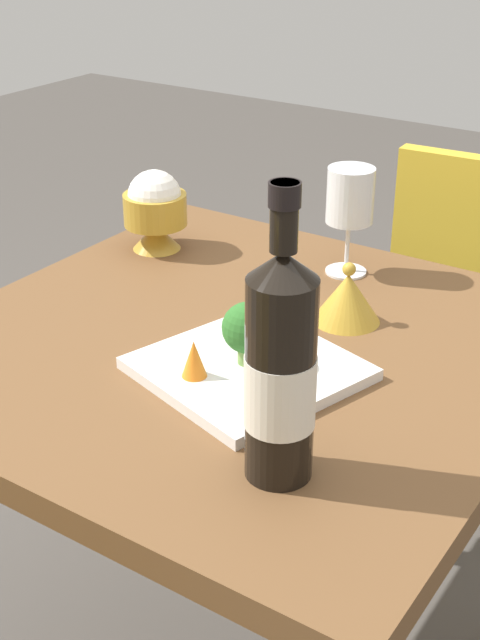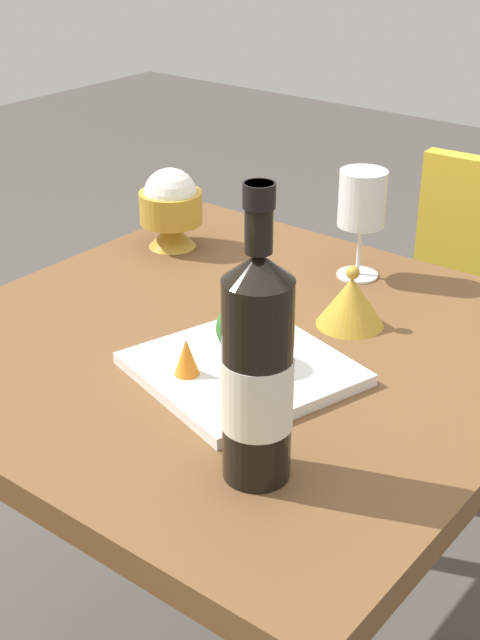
{
  "view_description": "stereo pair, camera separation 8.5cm",
  "coord_description": "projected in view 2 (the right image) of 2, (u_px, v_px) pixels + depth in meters",
  "views": [
    {
      "loc": [
        -0.92,
        -0.61,
        1.33
      ],
      "look_at": [
        0.0,
        0.0,
        0.77
      ],
      "focal_mm": 49.5,
      "sensor_mm": 36.0,
      "label": 1
    },
    {
      "loc": [
        -0.87,
        -0.68,
        1.33
      ],
      "look_at": [
        0.0,
        0.0,
        0.77
      ],
      "focal_mm": 49.5,
      "sensor_mm": 36.0,
      "label": 2
    }
  ],
  "objects": [
    {
      "name": "dining_table",
      "position": [
        240.0,
        396.0,
        1.3
      ],
      "size": [
        0.83,
        0.83,
        0.74
      ],
      "color": "brown",
      "rests_on": "ground_plane"
    },
    {
      "name": "wine_bottle",
      "position": [
        257.0,
        370.0,
        0.91
      ],
      "size": [
        0.08,
        0.08,
        0.33
      ],
      "color": "black",
      "rests_on": "dining_table"
    },
    {
      "name": "carrot_garnish_left",
      "position": [
        186.0,
        357.0,
        1.12
      ],
      "size": [
        0.03,
        0.03,
        0.05
      ],
      "color": "orange",
      "rests_on": "serving_plate"
    },
    {
      "name": "rice_bowl",
      "position": [
        171.0,
        207.0,
        1.53
      ],
      "size": [
        0.11,
        0.11,
        0.14
      ],
      "color": "gold",
      "rests_on": "dining_table"
    },
    {
      "name": "serving_plate",
      "position": [
        242.0,
        369.0,
        1.16
      ],
      "size": [
        0.31,
        0.31,
        0.02
      ],
      "rotation": [
        0.0,
        0.0,
        -0.29
      ],
      "color": "white",
      "rests_on": "dining_table"
    },
    {
      "name": "rice_bowl_lid",
      "position": [
        351.0,
        301.0,
        1.28
      ],
      "size": [
        0.1,
        0.1,
        0.09
      ],
      "color": "gold",
      "rests_on": "dining_table"
    },
    {
      "name": "wine_glass",
      "position": [
        362.0,
        201.0,
        1.39
      ],
      "size": [
        0.08,
        0.08,
        0.18
      ],
      "color": "white",
      "rests_on": "dining_table"
    },
    {
      "name": "broccoli_floret",
      "position": [
        242.0,
        329.0,
        1.14
      ],
      "size": [
        0.07,
        0.07,
        0.09
      ],
      "color": "#729E4C",
      "rests_on": "serving_plate"
    }
  ]
}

